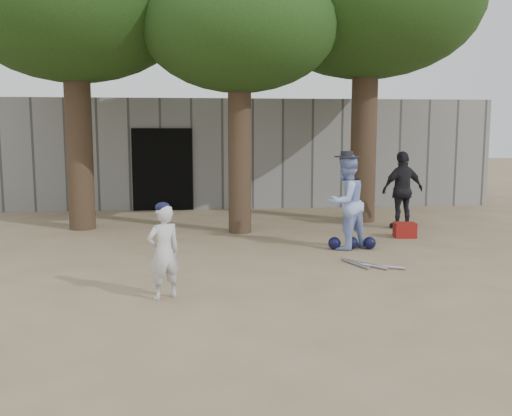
{
  "coord_description": "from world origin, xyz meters",
  "views": [
    {
      "loc": [
        -0.32,
        -7.66,
        2.13
      ],
      "look_at": [
        0.6,
        1.0,
        0.95
      ],
      "focal_mm": 40.0,
      "sensor_mm": 36.0,
      "label": 1
    }
  ],
  "objects": [
    {
      "name": "ground",
      "position": [
        0.0,
        0.0,
        0.0
      ],
      "size": [
        70.0,
        70.0,
        0.0
      ],
      "primitive_type": "plane",
      "color": "#937C5E",
      "rests_on": "ground"
    },
    {
      "name": "red_bag",
      "position": [
        3.86,
        3.26,
        0.15
      ],
      "size": [
        0.45,
        0.37,
        0.3
      ],
      "primitive_type": "cube",
      "rotation": [
        0.0,
        0.0,
        -0.12
      ],
      "color": "maroon",
      "rests_on": "ground"
    },
    {
      "name": "spectator_blue",
      "position": [
        2.37,
        2.3,
        0.85
      ],
      "size": [
        1.05,
        1.0,
        1.7
      ],
      "primitive_type": "imported",
      "rotation": [
        0.0,
        0.0,
        3.73
      ],
      "color": "#9AB0EE",
      "rests_on": "ground"
    },
    {
      "name": "tree_row",
      "position": [
        0.74,
        5.02,
        4.69
      ],
      "size": [
        11.4,
        5.8,
        6.69
      ],
      "color": "brown",
      "rests_on": "ground"
    },
    {
      "name": "spectator_dark",
      "position": [
        4.17,
        4.3,
        0.85
      ],
      "size": [
        1.06,
        0.64,
        1.7
      ],
      "primitive_type": "imported",
      "rotation": [
        0.0,
        0.0,
        3.38
      ],
      "color": "black",
      "rests_on": "ground"
    },
    {
      "name": "boy_player",
      "position": [
        -0.74,
        -0.5,
        0.61
      ],
      "size": [
        0.53,
        0.46,
        1.21
      ],
      "primitive_type": "imported",
      "rotation": [
        0.0,
        0.0,
        3.62
      ],
      "color": "silver",
      "rests_on": "ground"
    },
    {
      "name": "bat_pile",
      "position": [
        2.38,
        0.91,
        0.03
      ],
      "size": [
        0.84,
        0.78,
        0.06
      ],
      "color": "#ADADB4",
      "rests_on": "ground"
    },
    {
      "name": "helmet_row",
      "position": [
        2.48,
        2.24,
        0.11
      ],
      "size": [
        0.87,
        0.28,
        0.23
      ],
      "color": "black",
      "rests_on": "ground"
    },
    {
      "name": "back_building",
      "position": [
        -0.0,
        10.33,
        1.5
      ],
      "size": [
        16.0,
        5.24,
        3.0
      ],
      "color": "gray",
      "rests_on": "ground"
    }
  ]
}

